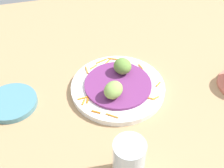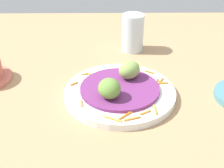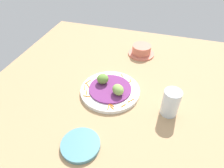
% 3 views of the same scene
% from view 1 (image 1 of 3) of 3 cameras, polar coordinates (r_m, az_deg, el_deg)
% --- Properties ---
extents(table_surface, '(1.10, 1.10, 0.02)m').
position_cam_1_polar(table_surface, '(0.77, 3.75, -2.42)').
color(table_surface, tan).
rests_on(table_surface, ground).
extents(main_plate, '(0.24, 0.24, 0.02)m').
position_cam_1_polar(main_plate, '(0.76, 1.14, -0.69)').
color(main_plate, white).
rests_on(main_plate, table_surface).
extents(cabbage_bed, '(0.17, 0.17, 0.01)m').
position_cam_1_polar(cabbage_bed, '(0.75, 1.16, -0.08)').
color(cabbage_bed, '#702D6B').
rests_on(cabbage_bed, main_plate).
extents(carrot_garnish, '(0.22, 0.22, 0.00)m').
position_cam_1_polar(carrot_garnish, '(0.76, -0.33, 0.45)').
color(carrot_garnish, orange).
rests_on(carrot_garnish, main_plate).
extents(guac_scoop_left, '(0.07, 0.07, 0.04)m').
position_cam_1_polar(guac_scoop_left, '(0.71, 0.26, -1.15)').
color(guac_scoop_left, '#84A851').
rests_on(guac_scoop_left, cabbage_bed).
extents(guac_scoop_center, '(0.06, 0.06, 0.04)m').
position_cam_1_polar(guac_scoop_center, '(0.77, 2.03, 3.45)').
color(guac_scoop_center, olive).
rests_on(guac_scoop_center, cabbage_bed).
extents(side_plate_small, '(0.12, 0.12, 0.01)m').
position_cam_1_polar(side_plate_small, '(0.77, -18.73, -3.40)').
color(side_plate_small, teal).
rests_on(side_plate_small, table_surface).
extents(water_glass, '(0.06, 0.06, 0.10)m').
position_cam_1_polar(water_glass, '(0.58, 3.24, -14.55)').
color(water_glass, silver).
rests_on(water_glass, table_surface).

